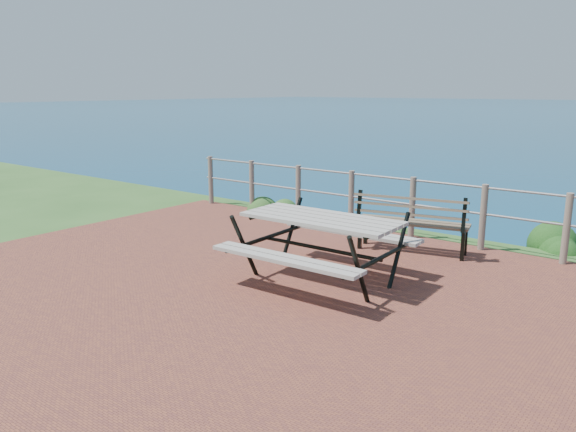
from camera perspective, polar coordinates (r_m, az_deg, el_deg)
ground at (r=6.68m, az=-0.30°, el=-8.27°), size 10.00×7.00×0.12m
safety_railing at (r=9.29m, az=12.52°, el=1.16°), size 9.40×0.10×1.00m
picnic_table at (r=7.02m, az=3.37°, el=-2.65°), size 2.00×1.71×0.83m
park_bench at (r=8.47m, az=12.57°, el=0.26°), size 1.68×0.77×0.92m
shrub_lip_west at (r=11.37m, az=-1.32°, el=0.62°), size 0.76×0.76×0.50m
shrub_lip_east at (r=9.68m, az=25.12°, el=-2.78°), size 0.80×0.80×0.56m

